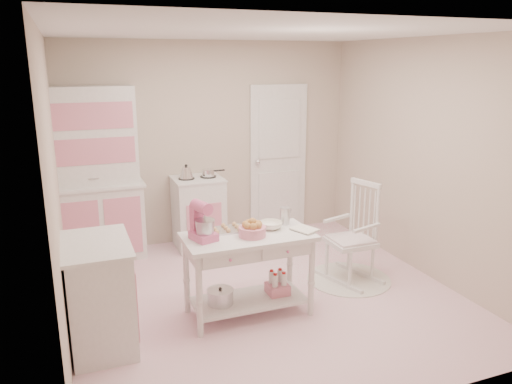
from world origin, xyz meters
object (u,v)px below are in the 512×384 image
at_px(base_cabinet, 100,294).
at_px(stand_mixer, 203,222).
at_px(hutch, 97,175).
at_px(stove, 199,212).
at_px(work_table, 249,275).
at_px(rocking_chair, 351,233).
at_px(bread_basket, 252,231).

height_order(base_cabinet, stand_mixer, stand_mixer).
height_order(hutch, base_cabinet, hutch).
height_order(hutch, stand_mixer, hutch).
height_order(stove, base_cabinet, same).
bearing_deg(stand_mixer, work_table, -19.86).
height_order(rocking_chair, bread_basket, rocking_chair).
bearing_deg(base_cabinet, work_table, 1.80).
relative_size(base_cabinet, rocking_chair, 0.84).
bearing_deg(stove, stand_mixer, -103.08).
xyz_separation_m(work_table, stand_mixer, (-0.42, 0.02, 0.57)).
bearing_deg(base_cabinet, stand_mixer, 3.85).
xyz_separation_m(stove, base_cabinet, (-1.36, -1.94, 0.00)).
relative_size(stove, stand_mixer, 2.71).
bearing_deg(stand_mixer, rocking_chair, -7.42).
height_order(stove, rocking_chair, rocking_chair).
relative_size(stove, base_cabinet, 1.00).
distance_m(stove, stand_mixer, 2.00).
distance_m(rocking_chair, stand_mixer, 1.79).
relative_size(base_cabinet, bread_basket, 3.68).
relative_size(base_cabinet, work_table, 0.77).
distance_m(hutch, bread_basket, 2.34).
height_order(stove, work_table, stove).
relative_size(stove, bread_basket, 3.68).
distance_m(stove, work_table, 1.90).
height_order(rocking_chair, stand_mixer, stand_mixer).
distance_m(stove, base_cabinet, 2.37).
bearing_deg(hutch, bread_basket, -58.99).
bearing_deg(hutch, stand_mixer, -68.44).
xyz_separation_m(hutch, work_table, (1.18, -1.95, -0.64)).
height_order(rocking_chair, work_table, rocking_chair).
relative_size(hutch, bread_basket, 8.32).
distance_m(base_cabinet, work_table, 1.34).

